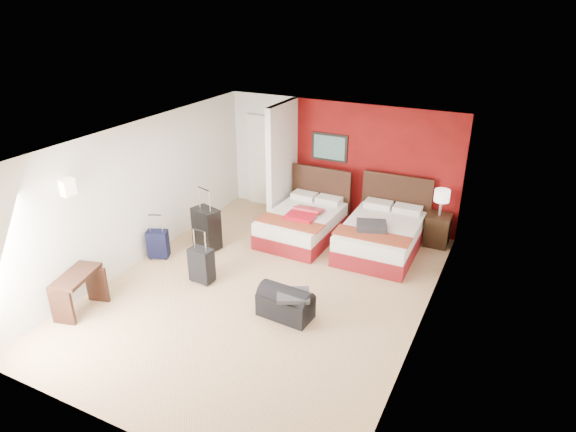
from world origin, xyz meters
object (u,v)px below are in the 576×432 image
Objects in this scene: suitcase_navy at (158,245)px; desk at (80,293)px; nightstand at (437,230)px; bed_right at (380,238)px; suitcase_black at (207,229)px; bed_left at (302,225)px; red_suitcase_open at (304,214)px; table_lamp at (441,203)px; suitcase_charcoal at (202,266)px; duffel_bag at (286,304)px.

desk reaches higher than suitcase_navy.
desk reaches higher than nightstand.
desk is at bearing -132.73° from bed_right.
suitcase_black is at bearing -153.49° from nightstand.
bed_right reaches higher than bed_left.
red_suitcase_open is 4.21m from desk.
table_lamp is at bearing 21.69° from bed_left.
table_lamp is at bearing 0.00° from nightstand.
duffel_bag is at bearing -4.42° from suitcase_charcoal.
suitcase_navy is (-2.00, -1.90, -0.01)m from bed_left.
desk is at bearing -84.04° from suitcase_black.
red_suitcase_open reaches higher than nightstand.
suitcase_charcoal is 1.24m from suitcase_navy.
duffel_bag is (2.90, -0.60, -0.05)m from suitcase_navy.
duffel_bag is at bearing -12.66° from suitcase_black.
red_suitcase_open is at bearing 71.50° from suitcase_charcoal.
nightstand is at bearing 21.66° from red_suitcase_open.
duffel_bag is (-1.56, -3.40, -0.11)m from nightstand.
table_lamp is 5.30m from suitcase_navy.
bed_right is 1.50m from red_suitcase_open.
bed_right is 3.72× the size of table_lamp.
suitcase_navy is at bearing -149.47° from nightstand.
bed_left is at bearing 20.11° from suitcase_navy.
suitcase_navy is (-2.10, -1.80, -0.33)m from red_suitcase_open.
suitcase_charcoal reaches higher than bed_left.
suitcase_navy is 0.64× the size of desk.
nightstand reaches higher than bed_right.
bed_left is at bearing 133.72° from red_suitcase_open.
suitcase_black reaches higher than desk.
nightstand reaches higher than suitcase_charcoal.
bed_left is at bearing 113.89° from duffel_bag.
bed_right is at bearing 6.21° from suitcase_navy.
red_suitcase_open is 2.34m from suitcase_charcoal.
suitcase_navy is at bearing -134.82° from bed_left.
suitcase_black is 0.97× the size of desk.
nightstand is (2.35, 0.99, -0.27)m from red_suitcase_open.
bed_right is at bearing 6.12° from bed_left.
suitcase_navy is at bearing -151.24° from bed_right.
red_suitcase_open reaches higher than duffel_bag.
red_suitcase_open is (0.10, -0.10, 0.31)m from bed_left.
suitcase_black is at bearing -146.08° from red_suitcase_open.
suitcase_black is at bearing -138.86° from bed_left.
table_lamp is at bearing 39.95° from bed_right.
duffel_bag is 1.01× the size of desk.
red_suitcase_open is at bearing -172.21° from bed_right.
bed_right is at bearing 33.49° from desk.
bed_right is 2.46× the size of suitcase_black.
table_lamp is (0.00, 0.00, 0.56)m from nightstand.
bed_right is 5.23m from desk.
desk is at bearing -151.51° from duffel_bag.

